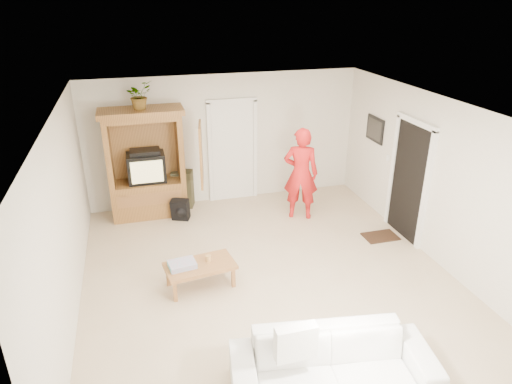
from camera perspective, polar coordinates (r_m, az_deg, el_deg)
floor at (r=7.19m, az=1.41°, el=-10.29°), size 6.00×6.00×0.00m
ceiling at (r=6.13m, az=1.65°, el=10.32°), size 6.00×6.00×0.00m
wall_back at (r=9.28m, az=-3.91°, el=6.60°), size 5.50×0.00×5.50m
wall_front at (r=4.21m, az=14.06°, el=-17.32°), size 5.50×0.00×5.50m
wall_left at (r=6.38m, az=-22.86°, el=-3.49°), size 0.00×6.00×6.00m
wall_right at (r=7.75m, az=21.36°, el=1.49°), size 0.00×6.00×6.00m
armoire at (r=8.92m, az=-13.35°, el=2.63°), size 1.82×1.14×2.10m
door_back at (r=9.36m, az=-2.93°, el=4.99°), size 0.85×0.05×2.04m
doorway_right at (r=8.29m, az=18.57°, el=1.21°), size 0.05×0.90×2.04m
framed_picture at (r=9.15m, az=14.67°, el=7.60°), size 0.03×0.60×0.48m
doormat at (r=8.49m, az=15.29°, el=-5.38°), size 0.60×0.40×0.02m
plant at (r=8.49m, az=-14.42°, el=11.63°), size 0.59×0.59×0.50m
man at (r=8.61m, az=5.62°, el=2.29°), size 0.77×0.65×1.78m
sofa at (r=5.32m, az=9.57°, el=-20.69°), size 2.29×1.17×0.64m
coffee_table at (r=6.81m, az=-7.01°, el=-9.30°), size 1.07×0.68×0.37m
towel at (r=6.74m, az=-9.21°, el=-8.93°), size 0.41×0.33×0.08m
candle at (r=6.82m, az=-5.96°, el=-8.25°), size 0.08×0.08×0.10m
backpack_black at (r=8.83m, az=-9.45°, el=-2.24°), size 0.38×0.31×0.40m
backpack_olive at (r=9.32m, az=-9.13°, el=0.41°), size 0.47×0.40×0.76m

